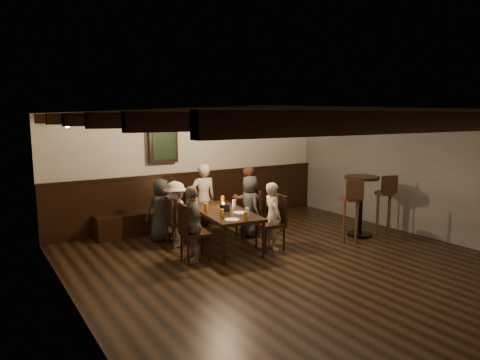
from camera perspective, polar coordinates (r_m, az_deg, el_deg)
room at (r=8.25m, az=-3.63°, el=-0.40°), size 7.00×7.00×7.00m
dining_table at (r=7.67m, az=-2.19°, el=-4.51°), size 1.05×1.90×0.68m
chair_left_near at (r=7.93m, az=-8.28°, el=-6.75°), size 0.46×0.46×0.89m
chair_left_far at (r=7.10m, az=-6.16°, el=-8.37°), size 0.50×0.50×0.97m
chair_right_near at (r=8.44m, az=1.15°, el=-5.69°), size 0.47×0.47×0.91m
chair_right_far at (r=7.66m, az=4.16°, el=-7.04°), size 0.50×0.50×0.98m
person_bench_left at (r=8.23m, az=-10.45°, el=-3.93°), size 0.63×0.46×1.19m
person_bench_centre at (r=8.61m, az=-4.92°, el=-2.50°), size 0.56×0.41×1.42m
person_bench_right at (r=8.82m, az=0.92°, el=-2.50°), size 0.71×0.58×1.33m
person_left_near at (r=7.84m, az=-8.55°, el=-4.50°), size 0.54×0.82×1.19m
person_left_far at (r=7.00m, az=-6.44°, el=-5.82°), size 0.40×0.77×1.25m
person_right_near at (r=8.38m, az=1.35°, el=-3.52°), size 0.46×0.64×1.21m
person_right_far at (r=7.60m, az=4.38°, el=-4.81°), size 0.34×0.47×1.20m
pint_a at (r=8.18m, az=-5.92°, el=-2.82°), size 0.07×0.07×0.14m
pint_b at (r=8.32m, az=-2.35°, el=-2.59°), size 0.07×0.07×0.14m
pint_c at (r=7.62m, az=-4.57°, el=-3.65°), size 0.07×0.07×0.14m
pint_d at (r=7.94m, az=-0.76°, el=-3.13°), size 0.07×0.07×0.14m
pint_e at (r=7.15m, az=-2.42°, el=-4.44°), size 0.07×0.07×0.14m
pint_f at (r=7.23m, az=0.97°, el=-4.29°), size 0.07×0.07×0.14m
pint_g at (r=6.95m, az=0.76°, el=-4.82°), size 0.07×0.07×0.14m
plate_near at (r=6.97m, az=-1.09°, el=-5.31°), size 0.24×0.24×0.01m
plate_far at (r=7.46m, az=-0.02°, el=-4.39°), size 0.24×0.24×0.01m
condiment_caddy at (r=7.60m, az=-2.05°, el=-3.74°), size 0.15×0.10×0.12m
candle at (r=7.97m, az=-2.24°, el=-3.42°), size 0.05×0.05×0.05m
high_top_table at (r=8.72m, az=15.85°, el=-2.17°), size 0.67×0.67×1.19m
bar_stool_left at (r=8.29m, az=14.51°, el=-5.02°), size 0.43×0.44×1.21m
bar_stool_right at (r=9.07m, az=18.59°, el=-4.04°), size 0.42×0.43×1.21m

